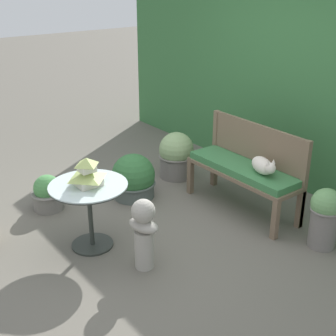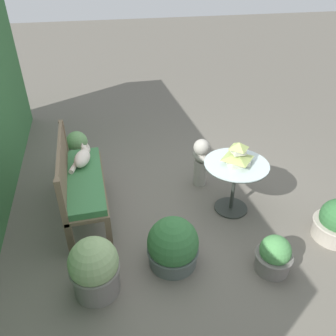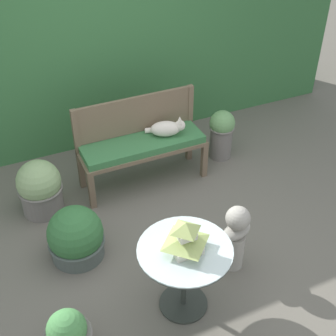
% 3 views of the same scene
% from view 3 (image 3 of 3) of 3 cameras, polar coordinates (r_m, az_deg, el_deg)
% --- Properties ---
extents(ground, '(30.00, 30.00, 0.00)m').
position_cam_3_polar(ground, '(4.46, 0.02, -9.04)').
color(ground, '#666056').
extents(foliage_hedge_back, '(6.40, 0.87, 2.40)m').
position_cam_3_polar(foliage_hedge_back, '(5.70, -10.15, 15.50)').
color(foliage_hedge_back, '#38703D').
rests_on(foliage_hedge_back, ground).
extents(garden_bench, '(1.34, 0.43, 0.52)m').
position_cam_3_polar(garden_bench, '(4.92, -3.06, 2.52)').
color(garden_bench, brown).
rests_on(garden_bench, ground).
extents(bench_backrest, '(1.34, 0.06, 0.94)m').
position_cam_3_polar(bench_backrest, '(4.96, -4.00, 5.86)').
color(bench_backrest, brown).
rests_on(bench_backrest, ground).
extents(cat, '(0.39, 0.29, 0.21)m').
position_cam_3_polar(cat, '(4.92, -0.12, 4.87)').
color(cat, silver).
rests_on(cat, garden_bench).
extents(patio_table, '(0.72, 0.72, 0.64)m').
position_cam_3_polar(patio_table, '(3.61, 2.04, -11.34)').
color(patio_table, '#2D332D').
rests_on(patio_table, ground).
extents(pagoda_birdhouse, '(0.29, 0.29, 0.26)m').
position_cam_3_polar(pagoda_birdhouse, '(3.43, 2.13, -8.54)').
color(pagoda_birdhouse, silver).
rests_on(pagoda_birdhouse, patio_table).
extents(garden_bust, '(0.33, 0.24, 0.66)m').
position_cam_3_polar(garden_bust, '(4.05, 8.29, -8.04)').
color(garden_bust, '#A39E93').
rests_on(garden_bust, ground).
extents(potted_plant_path_edge, '(0.29, 0.29, 0.60)m').
position_cam_3_polar(potted_plant_path_edge, '(5.42, 6.54, 4.32)').
color(potted_plant_path_edge, slate).
rests_on(potted_plant_path_edge, ground).
extents(potted_plant_bench_left, '(0.36, 0.36, 0.40)m').
position_cam_3_polar(potted_plant_bench_left, '(3.69, -12.12, -19.25)').
color(potted_plant_bench_left, slate).
rests_on(potted_plant_bench_left, ground).
extents(potted_plant_table_near, '(0.44, 0.44, 0.58)m').
position_cam_3_polar(potted_plant_table_near, '(4.79, -15.34, -2.36)').
color(potted_plant_table_near, slate).
rests_on(potted_plant_table_near, ground).
extents(potted_plant_table_far, '(0.51, 0.51, 0.52)m').
position_cam_3_polar(potted_plant_table_far, '(4.28, -11.17, -8.23)').
color(potted_plant_table_far, '#4C5651').
rests_on(potted_plant_table_far, ground).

